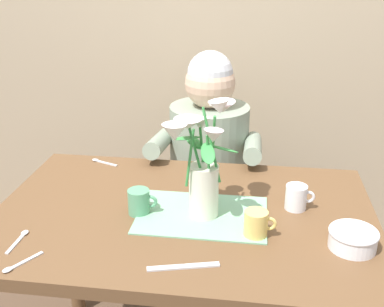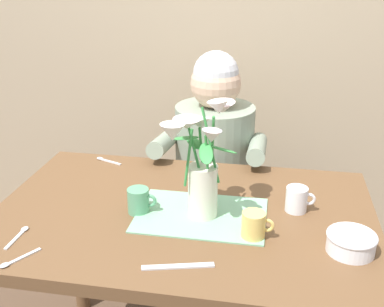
{
  "view_description": "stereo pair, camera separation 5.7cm",
  "coord_description": "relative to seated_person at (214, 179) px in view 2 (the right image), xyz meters",
  "views": [
    {
      "loc": [
        0.21,
        -1.31,
        1.49
      ],
      "look_at": [
        0.02,
        0.05,
        0.92
      ],
      "focal_mm": 44.66,
      "sensor_mm": 36.0,
      "label": 1
    },
    {
      "loc": [
        0.26,
        -1.3,
        1.49
      ],
      "look_at": [
        0.02,
        0.05,
        0.92
      ],
      "focal_mm": 44.66,
      "sensor_mm": 36.0,
      "label": 2
    }
  ],
  "objects": [
    {
      "name": "spoon_1",
      "position": [
        -0.4,
        -0.96,
        0.18
      ],
      "size": [
        0.07,
        0.11,
        0.01
      ],
      "color": "silver",
      "rests_on": "dining_table"
    },
    {
      "name": "ceramic_mug",
      "position": [
        0.21,
        -0.73,
        0.22
      ],
      "size": [
        0.09,
        0.07,
        0.08
      ],
      "color": "#E5C666",
      "rests_on": "dining_table"
    },
    {
      "name": "flower_vase",
      "position": [
        0.04,
        -0.63,
        0.36
      ],
      "size": [
        0.22,
        0.24,
        0.38
      ],
      "color": "silver",
      "rests_on": "dining_table"
    },
    {
      "name": "spoon_2",
      "position": [
        -0.45,
        -0.83,
        0.18
      ],
      "size": [
        0.02,
        0.12,
        0.01
      ],
      "color": "silver",
      "rests_on": "dining_table"
    },
    {
      "name": "wood_panel_backdrop",
      "position": [
        -0.02,
        0.43,
        0.69
      ],
      "size": [
        4.0,
        0.1,
        2.5
      ],
      "primitive_type": "cube",
      "color": "tan",
      "rests_on": "ground_plane"
    },
    {
      "name": "seated_person",
      "position": [
        0.0,
        0.0,
        0.0
      ],
      "size": [
        0.45,
        0.47,
        1.14
      ],
      "rotation": [
        0.0,
        0.0,
        0.0
      ],
      "color": "#4C4C56",
      "rests_on": "ground_plane"
    },
    {
      "name": "dinner_knife",
      "position": [
        0.03,
        -0.9,
        0.18
      ],
      "size": [
        0.19,
        0.07,
        0.0
      ],
      "primitive_type": "cube",
      "rotation": [
        0.0,
        0.0,
        0.26
      ],
      "color": "silver",
      "rests_on": "dining_table"
    },
    {
      "name": "tea_cup",
      "position": [
        -0.15,
        -0.64,
        0.22
      ],
      "size": [
        0.09,
        0.07,
        0.08
      ],
      "color": "#569970",
      "rests_on": "dining_table"
    },
    {
      "name": "dining_table",
      "position": [
        -0.02,
        -0.62,
        0.08
      ],
      "size": [
        1.2,
        0.8,
        0.74
      ],
      "color": "brown",
      "rests_on": "ground_plane"
    },
    {
      "name": "coffee_cup",
      "position": [
        0.34,
        -0.55,
        0.22
      ],
      "size": [
        0.09,
        0.07,
        0.08
      ],
      "color": "silver",
      "rests_on": "dining_table"
    },
    {
      "name": "spoon_0",
      "position": [
        -0.4,
        -0.27,
        0.18
      ],
      "size": [
        0.12,
        0.06,
        0.01
      ],
      "color": "silver",
      "rests_on": "dining_table"
    },
    {
      "name": "striped_placemat",
      "position": [
        0.04,
        -0.63,
        0.18
      ],
      "size": [
        0.4,
        0.28,
        0.0
      ],
      "primitive_type": "cube",
      "color": "#7AB289",
      "rests_on": "dining_table"
    },
    {
      "name": "ceramic_bowl",
      "position": [
        0.48,
        -0.75,
        0.21
      ],
      "size": [
        0.14,
        0.14,
        0.06
      ],
      "color": "white",
      "rests_on": "dining_table"
    }
  ]
}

